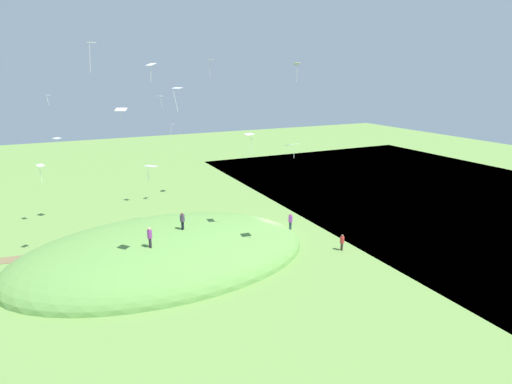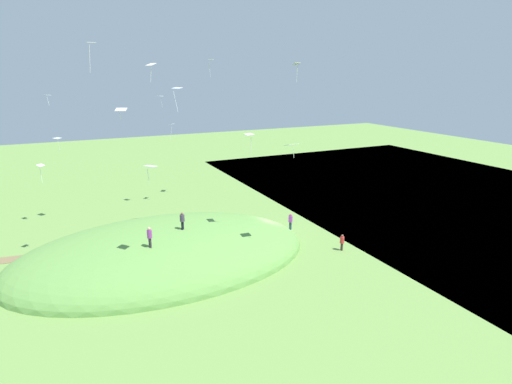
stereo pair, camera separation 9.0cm
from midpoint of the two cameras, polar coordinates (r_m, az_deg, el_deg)
ground_plane at (r=44.75m, az=2.30°, el=-5.86°), size 160.00×160.00×0.00m
lake_water at (r=63.57m, az=26.64°, el=-1.15°), size 47.35×80.00×0.40m
grass_hill at (r=40.23m, az=-12.50°, el=-8.82°), size 27.77×17.73×6.05m
person_watching_kites at (r=38.04m, az=-10.03°, el=-3.65°), size 0.59×0.59×1.64m
person_on_hilltop at (r=35.25m, az=-14.34°, el=-5.69°), size 0.54×0.54×1.80m
person_walking_path at (r=44.21m, az=4.81°, el=-3.77°), size 0.51×0.51×1.83m
person_with_child at (r=41.35m, az=11.79°, el=-6.54°), size 0.44×0.44×1.64m
kite_0 at (r=42.03m, az=-27.40°, el=3.06°), size 0.75×0.77×1.74m
kite_1 at (r=52.42m, az=-12.98°, el=12.62°), size 0.85×0.94×1.41m
kite_2 at (r=34.72m, az=-21.69°, el=18.16°), size 0.77×0.61×2.18m
kite_3 at (r=54.85m, az=-6.17°, el=17.46°), size 0.99×1.12×2.17m
kite_4 at (r=31.77m, az=-14.23°, el=3.38°), size 1.05×1.07×1.18m
kite_5 at (r=39.93m, az=-14.16°, el=16.51°), size 0.94×1.11×1.66m
kite_6 at (r=48.29m, az=-26.68°, el=11.74°), size 0.73×0.82×1.09m
kite_7 at (r=54.10m, az=-11.52°, el=8.88°), size 0.87×0.89×2.15m
kite_8 at (r=41.28m, az=-17.98°, el=10.68°), size 1.20×1.05×1.19m
kite_9 at (r=36.53m, az=-0.88°, el=7.79°), size 0.75×1.03×1.79m
kite_10 at (r=51.32m, az=-25.58°, el=6.61°), size 1.02×1.09×1.37m
kite_11 at (r=40.04m, az=5.65°, el=16.88°), size 0.70×0.53×1.74m
kite_12 at (r=38.15m, az=-10.75°, el=13.61°), size 0.99×1.05×2.14m
kite_13 at (r=34.08m, az=4.96°, el=6.44°), size 1.11×0.82×1.16m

